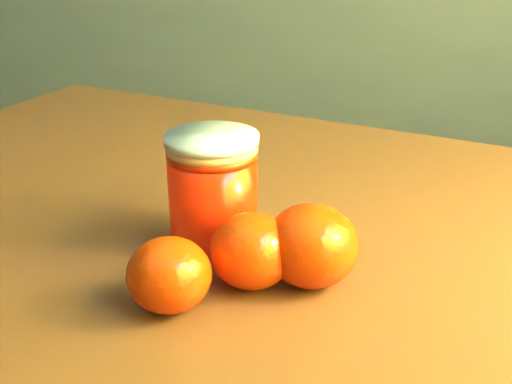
# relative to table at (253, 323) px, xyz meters

# --- Properties ---
(kitchen_counter) EXTENTS (3.15, 0.60, 0.90)m
(kitchen_counter) POSITION_rel_table_xyz_m (-0.99, 1.23, -0.19)
(kitchen_counter) COLOR #505055
(kitchen_counter) RESTS_ON ground
(table) EXTENTS (1.10, 0.87, 0.74)m
(table) POSITION_rel_table_xyz_m (0.00, 0.00, 0.00)
(table) COLOR brown
(table) RESTS_ON ground
(juice_glass) EXTENTS (0.08, 0.08, 0.10)m
(juice_glass) POSITION_rel_table_xyz_m (-0.03, -0.03, 0.14)
(juice_glass) COLOR red
(juice_glass) RESTS_ON table
(orange_front) EXTENTS (0.08, 0.08, 0.06)m
(orange_front) POSITION_rel_table_xyz_m (0.02, -0.09, 0.12)
(orange_front) COLOR red
(orange_front) RESTS_ON table
(orange_back) EXTENTS (0.08, 0.08, 0.06)m
(orange_back) POSITION_rel_table_xyz_m (0.07, -0.07, 0.13)
(orange_back) COLOR red
(orange_back) RESTS_ON table
(orange_extra) EXTENTS (0.08, 0.08, 0.05)m
(orange_extra) POSITION_rel_table_xyz_m (-0.03, -0.13, 0.12)
(orange_extra) COLOR red
(orange_extra) RESTS_ON table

